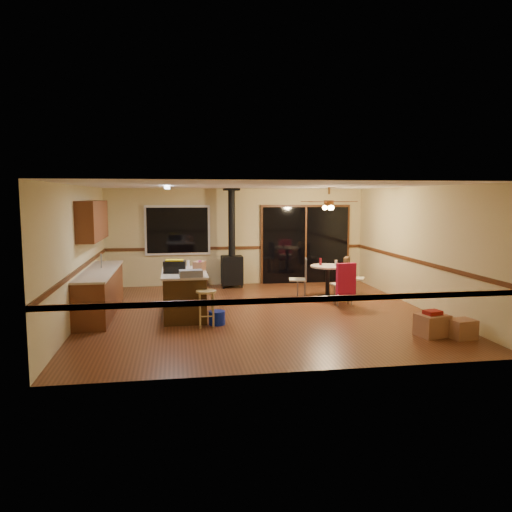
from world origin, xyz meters
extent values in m
plane|color=brown|center=(0.00, 0.00, 0.00)|extent=(7.00, 7.00, 0.00)
plane|color=silver|center=(0.00, 0.00, 2.60)|extent=(7.00, 7.00, 0.00)
plane|color=#CDBD82|center=(0.00, 3.50, 1.30)|extent=(7.00, 0.00, 7.00)
plane|color=#CDBD82|center=(0.00, -3.50, 1.30)|extent=(7.00, 0.00, 7.00)
plane|color=#CDBD82|center=(-3.50, 0.00, 1.30)|extent=(0.00, 7.00, 7.00)
plane|color=#CDBD82|center=(3.50, 0.00, 1.30)|extent=(0.00, 7.00, 7.00)
cube|color=black|center=(-1.60, 3.45, 1.50)|extent=(1.72, 0.10, 1.32)
cube|color=black|center=(1.90, 3.45, 1.05)|extent=(2.52, 0.10, 2.10)
cube|color=brown|center=(-3.20, 0.50, 0.43)|extent=(0.60, 3.00, 0.86)
cube|color=#C4B098|center=(-3.20, 0.50, 0.88)|extent=(0.64, 3.04, 0.04)
cube|color=brown|center=(-3.33, 0.70, 1.90)|extent=(0.35, 2.00, 0.80)
cube|color=#3A240E|center=(-1.50, 0.00, 0.43)|extent=(0.80, 1.60, 0.86)
cube|color=#C4B098|center=(-1.50, 0.00, 0.88)|extent=(0.88, 1.68, 0.04)
cube|color=black|center=(-0.20, 3.05, 0.46)|extent=(0.55, 0.50, 0.75)
cylinder|color=black|center=(-0.20, 3.05, 1.71)|extent=(0.18, 0.18, 1.77)
cylinder|color=brown|center=(1.86, 1.25, 2.25)|extent=(0.24, 0.24, 0.10)
cylinder|color=brown|center=(1.86, 1.25, 2.52)|extent=(0.05, 0.05, 0.16)
sphere|color=#FFD88C|center=(1.86, 1.25, 2.13)|extent=(0.16, 0.16, 0.16)
cube|color=white|center=(-1.80, 0.30, 2.56)|extent=(0.10, 1.20, 0.04)
cube|color=slate|center=(-1.39, -0.69, 0.97)|extent=(0.44, 0.27, 0.13)
cube|color=black|center=(-1.68, -0.14, 1.02)|extent=(0.44, 0.27, 0.23)
cube|color=gold|center=(-1.68, -0.14, 1.15)|extent=(0.36, 0.21, 0.03)
cube|color=#9B6645|center=(-1.19, 0.16, 0.99)|extent=(0.28, 0.32, 0.18)
cylinder|color=black|center=(-1.82, -0.10, 1.03)|extent=(0.10, 0.10, 0.26)
cylinder|color=#D84C8C|center=(-1.18, 0.07, 1.01)|extent=(0.08, 0.08, 0.21)
cylinder|color=white|center=(-1.40, 0.40, 0.98)|extent=(0.06, 0.06, 0.17)
cylinder|color=tan|center=(-1.12, -0.91, 0.34)|extent=(0.39, 0.39, 0.68)
cylinder|color=#0B20A5|center=(-0.92, -0.78, 0.13)|extent=(0.38, 0.38, 0.26)
cylinder|color=black|center=(1.86, 1.25, 0.02)|extent=(0.51, 0.51, 0.04)
cylinder|color=black|center=(1.86, 1.25, 0.39)|extent=(0.10, 0.10, 0.70)
cylinder|color=#C4B098|center=(1.86, 1.25, 0.76)|extent=(0.81, 0.81, 0.04)
cylinder|color=#590C14|center=(1.71, 1.35, 0.87)|extent=(0.07, 0.07, 0.17)
cylinder|color=beige|center=(2.04, 1.20, 0.85)|extent=(0.07, 0.07, 0.13)
cube|color=#C4BB92|center=(1.16, 1.35, 0.45)|extent=(0.48, 0.48, 0.03)
cube|color=slate|center=(1.35, 1.31, 0.70)|extent=(0.12, 0.40, 0.50)
cube|color=#C4BB92|center=(1.96, 0.55, 0.45)|extent=(0.45, 0.45, 0.03)
cube|color=slate|center=(1.99, 0.36, 0.70)|extent=(0.40, 0.09, 0.50)
cube|color=#B31431|center=(1.99, 0.34, 0.60)|extent=(0.45, 0.16, 0.70)
cube|color=#C4BB92|center=(2.56, 1.30, 0.45)|extent=(0.54, 0.54, 0.03)
cube|color=slate|center=(2.39, 1.38, 0.70)|extent=(0.21, 0.37, 0.50)
cube|color=#3D2A17|center=(2.37, 1.39, 0.60)|extent=(0.29, 0.44, 0.70)
cube|color=#9B6645|center=(-1.12, 3.10, 0.20)|extent=(0.59, 0.52, 0.40)
cube|color=#9B6645|center=(2.67, -2.14, 0.19)|extent=(0.58, 0.52, 0.38)
cube|color=#9B6645|center=(3.10, -2.36, 0.16)|extent=(0.45, 0.40, 0.33)
cube|color=maroon|center=(2.67, -2.14, 0.41)|extent=(0.31, 0.28, 0.07)
camera|label=1|loc=(-1.65, -9.91, 2.38)|focal=35.00mm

